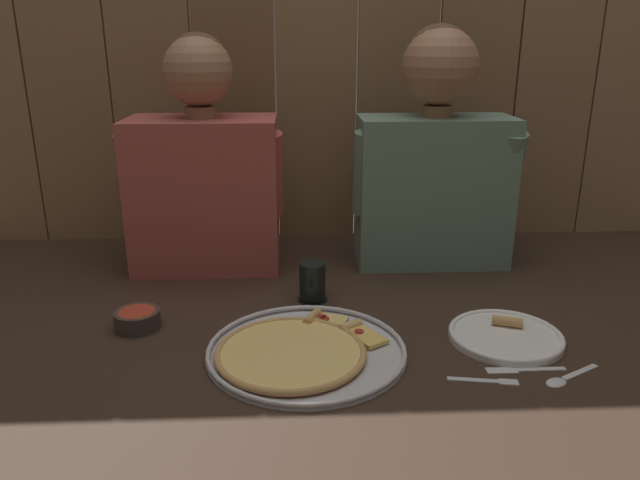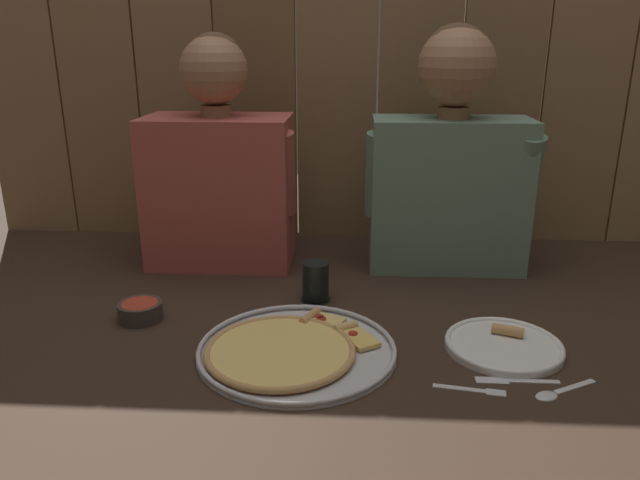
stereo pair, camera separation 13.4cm
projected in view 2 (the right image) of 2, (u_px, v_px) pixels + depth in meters
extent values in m
plane|color=#332319|center=(324.00, 333.00, 1.30)|extent=(3.20, 3.20, 0.00)
cylinder|color=silver|center=(297.00, 351.00, 1.22)|extent=(0.41, 0.41, 0.01)
torus|color=silver|center=(297.00, 348.00, 1.22)|extent=(0.41, 0.41, 0.01)
cylinder|color=#B23823|center=(280.00, 353.00, 1.21)|extent=(0.30, 0.30, 0.00)
cylinder|color=#F4D170|center=(280.00, 350.00, 1.20)|extent=(0.29, 0.29, 0.01)
torus|color=tan|center=(280.00, 350.00, 1.20)|extent=(0.31, 0.31, 0.01)
cube|color=#F4D170|center=(324.00, 322.00, 1.33)|extent=(0.10, 0.09, 0.01)
cylinder|color=tan|center=(310.00, 317.00, 1.34)|extent=(0.05, 0.07, 0.02)
cylinder|color=#A3281E|center=(320.00, 316.00, 1.34)|extent=(0.02, 0.02, 0.00)
cylinder|color=#A3281E|center=(322.00, 319.00, 1.33)|extent=(0.02, 0.02, 0.00)
cube|color=#EFC660|center=(358.00, 338.00, 1.26)|extent=(0.10, 0.11, 0.01)
cylinder|color=tan|center=(346.00, 326.00, 1.30)|extent=(0.06, 0.05, 0.02)
cylinder|color=#A3281E|center=(353.00, 333.00, 1.27)|extent=(0.02, 0.02, 0.00)
cylinder|color=white|center=(503.00, 346.00, 1.23)|extent=(0.24, 0.24, 0.01)
torus|color=white|center=(504.00, 344.00, 1.23)|extent=(0.24, 0.24, 0.01)
cylinder|color=tan|center=(508.00, 331.00, 1.26)|extent=(0.07, 0.04, 0.02)
cylinder|color=black|center=(316.00, 299.00, 1.47)|extent=(0.07, 0.07, 0.01)
cylinder|color=black|center=(316.00, 280.00, 1.45)|extent=(0.06, 0.06, 0.09)
cylinder|color=#3D332D|center=(140.00, 311.00, 1.36)|extent=(0.10, 0.10, 0.04)
cylinder|color=#B23823|center=(140.00, 307.00, 1.36)|extent=(0.08, 0.08, 0.02)
cube|color=silver|center=(459.00, 388.00, 1.09)|extent=(0.10, 0.03, 0.01)
cube|color=silver|center=(496.00, 392.00, 1.08)|extent=(0.04, 0.03, 0.01)
cube|color=silver|center=(534.00, 381.00, 1.12)|extent=(0.10, 0.01, 0.01)
cube|color=silver|center=(492.00, 380.00, 1.12)|extent=(0.06, 0.02, 0.00)
cube|color=silver|center=(575.00, 386.00, 1.10)|extent=(0.09, 0.06, 0.01)
ellipsoid|color=silver|center=(547.00, 394.00, 1.07)|extent=(0.05, 0.05, 0.01)
cube|color=#AD4C47|center=(220.00, 191.00, 1.67)|extent=(0.39, 0.23, 0.41)
cylinder|color=#9E7051|center=(216.00, 111.00, 1.60)|extent=(0.08, 0.08, 0.03)
sphere|color=#9E7051|center=(214.00, 70.00, 1.57)|extent=(0.18, 0.18, 0.18)
sphere|color=brown|center=(215.00, 65.00, 1.57)|extent=(0.16, 0.16, 0.16)
cylinder|color=#AD4C47|center=(151.00, 172.00, 1.62)|extent=(0.08, 0.12, 0.24)
cylinder|color=#AD4C47|center=(281.00, 173.00, 1.60)|extent=(0.08, 0.12, 0.24)
cube|color=slate|center=(448.00, 194.00, 1.63)|extent=(0.42, 0.19, 0.41)
cylinder|color=#9E7051|center=(454.00, 113.00, 1.56)|extent=(0.08, 0.08, 0.03)
sphere|color=#9E7051|center=(457.00, 67.00, 1.53)|extent=(0.20, 0.20, 0.20)
sphere|color=brown|center=(456.00, 60.00, 1.54)|extent=(0.18, 0.18, 0.18)
cylinder|color=slate|center=(380.00, 175.00, 1.59)|extent=(0.08, 0.11, 0.23)
cylinder|color=slate|center=(524.00, 176.00, 1.56)|extent=(0.08, 0.13, 0.24)
cube|color=#826445|center=(15.00, 32.00, 1.82)|extent=(0.24, 0.03, 1.25)
cube|color=brown|center=(94.00, 32.00, 1.80)|extent=(0.24, 0.03, 1.25)
cube|color=brown|center=(174.00, 32.00, 1.79)|extent=(0.24, 0.03, 1.25)
cube|color=brown|center=(255.00, 32.00, 1.78)|extent=(0.24, 0.03, 1.25)
cube|color=#806243|center=(337.00, 32.00, 1.76)|extent=(0.24, 0.03, 1.25)
cube|color=brown|center=(421.00, 32.00, 1.75)|extent=(0.24, 0.03, 1.25)
cube|color=brown|center=(506.00, 32.00, 1.73)|extent=(0.24, 0.03, 1.25)
cube|color=#846547|center=(592.00, 32.00, 1.72)|extent=(0.24, 0.03, 1.25)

